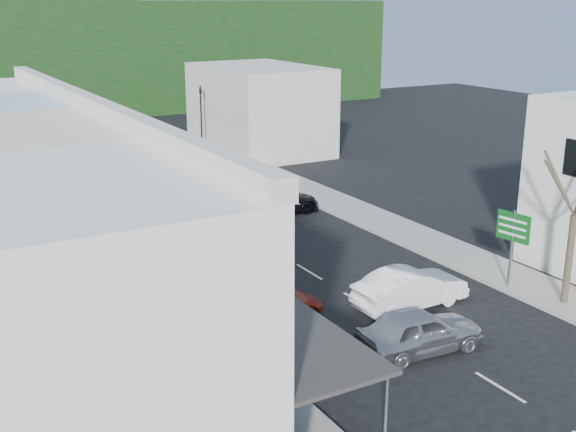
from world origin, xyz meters
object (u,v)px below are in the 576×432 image
object	(u,v)px
car_red	(263,308)
traffic_signal	(201,120)
car_silver	(419,334)
pedestrian_left	(167,295)
bus	(196,215)
direction_sign	(511,251)
street_tree	(574,215)
car_white	(410,291)

from	to	relation	value
car_red	traffic_signal	bearing A→B (deg)	-24.10
car_silver	pedestrian_left	bearing A→B (deg)	48.54
bus	pedestrian_left	world-z (taller)	bus
direction_sign	street_tree	world-z (taller)	street_tree
bus	street_tree	bearing A→B (deg)	-55.65
street_tree	car_red	bearing A→B (deg)	158.61
pedestrian_left	direction_sign	world-z (taller)	direction_sign
car_silver	street_tree	bearing A→B (deg)	-83.57
pedestrian_left	traffic_signal	bearing A→B (deg)	-16.59
car_white	direction_sign	distance (m)	5.03
bus	pedestrian_left	distance (m)	9.22
direction_sign	traffic_signal	bearing A→B (deg)	81.05
pedestrian_left	car_silver	bearing A→B (deg)	-127.11
car_white	car_red	world-z (taller)	same
direction_sign	traffic_signal	world-z (taller)	traffic_signal
pedestrian_left	car_white	bearing A→B (deg)	-103.76
car_silver	traffic_signal	world-z (taller)	traffic_signal
car_silver	street_tree	xyz separation A→B (m)	(7.91, 0.22, 3.20)
bus	direction_sign	size ratio (longest dim) A/B	3.21
pedestrian_left	traffic_signal	distance (m)	31.93
car_silver	direction_sign	world-z (taller)	direction_sign
bus	street_tree	size ratio (longest dim) A/B	1.49
car_silver	car_red	bearing A→B (deg)	43.05
car_red	traffic_signal	distance (m)	32.95
car_red	pedestrian_left	xyz separation A→B (m)	(-3.06, 2.36, 0.30)
car_red	street_tree	size ratio (longest dim) A/B	0.59
car_red	direction_sign	world-z (taller)	direction_sign
bus	car_white	xyz separation A→B (m)	(4.51, -11.83, -0.85)
street_tree	traffic_signal	xyz separation A→B (m)	(-0.90, 35.65, -1.13)
street_tree	traffic_signal	size ratio (longest dim) A/B	1.41
car_silver	pedestrian_left	xyz separation A→B (m)	(-6.84, 7.16, 0.30)
street_tree	traffic_signal	bearing A→B (deg)	91.44
car_silver	car_white	distance (m)	4.01
direction_sign	traffic_signal	distance (m)	33.31
car_red	direction_sign	xyz separation A→B (m)	(10.90, -2.23, 1.10)
pedestrian_left	street_tree	world-z (taller)	street_tree
bus	street_tree	xyz separation A→B (m)	(10.16, -14.91, 2.35)
pedestrian_left	direction_sign	xyz separation A→B (m)	(13.96, -4.59, 0.80)
bus	car_silver	distance (m)	15.32
traffic_signal	car_red	bearing A→B (deg)	58.11
pedestrian_left	traffic_signal	world-z (taller)	traffic_signal
bus	car_white	world-z (taller)	bus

